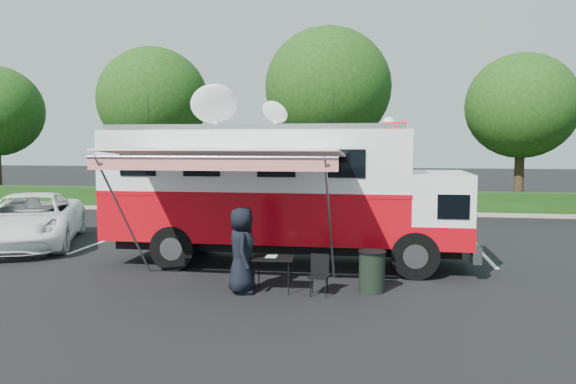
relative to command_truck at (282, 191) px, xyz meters
name	(u,v)px	position (x,y,z in m)	size (l,w,h in m)	color
ground_plane	(285,264)	(0.08, 0.00, -1.96)	(120.00, 120.00, 0.00)	black
back_border	(351,106)	(1.23, 12.90, 3.04)	(60.00, 6.14, 8.87)	#9E998E
stall_lines	(285,244)	(-0.42, 3.00, -1.96)	(24.12, 5.50, 0.01)	silver
command_truck	(282,191)	(0.00, 0.00, 0.00)	(9.53, 2.62, 4.58)	black
awning	(223,156)	(-0.85, -2.72, 0.99)	(5.20, 2.68, 3.14)	white
white_suv	(31,246)	(-8.32, 1.42, -1.96)	(2.73, 5.92, 1.64)	white
person	(242,293)	(-0.37, -2.99, -1.96)	(0.91, 0.59, 1.87)	black
folding_table	(273,259)	(0.27, -2.78, -1.24)	(0.93, 0.68, 0.77)	black
folding_chair	(320,271)	(1.30, -2.84, -1.46)	(0.46, 0.49, 0.86)	black
trash_bin	(372,271)	(2.41, -2.48, -1.50)	(0.61, 0.61, 0.91)	black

